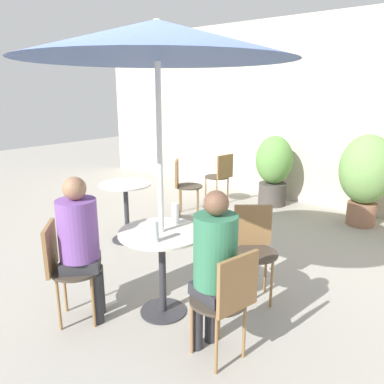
% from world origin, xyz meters
% --- Properties ---
extents(ground_plane, '(20.00, 20.00, 0.00)m').
position_xyz_m(ground_plane, '(0.00, 0.00, 0.00)').
color(ground_plane, '#9E998E').
extents(storefront_wall, '(10.00, 0.06, 3.00)m').
position_xyz_m(storefront_wall, '(0.00, 4.07, 1.50)').
color(storefront_wall, beige).
rests_on(storefront_wall, ground_plane).
extents(cafe_table_near, '(0.72, 0.72, 0.75)m').
position_xyz_m(cafe_table_near, '(0.07, 0.16, 0.56)').
color(cafe_table_near, '#2D2D33').
rests_on(cafe_table_near, ground_plane).
extents(cafe_table_far, '(0.64, 0.64, 0.75)m').
position_xyz_m(cafe_table_far, '(-1.40, 1.06, 0.54)').
color(cafe_table_far, '#2D2D33').
rests_on(cafe_table_far, ground_plane).
extents(bistro_chair_0, '(0.47, 0.47, 0.85)m').
position_xyz_m(bistro_chair_0, '(-0.47, -0.42, 0.52)').
color(bistro_chair_0, '#42382D').
rests_on(bistro_chair_0, ground_plane).
extents(bistro_chair_1, '(0.44, 0.42, 0.85)m').
position_xyz_m(bistro_chair_1, '(0.84, -0.02, 0.52)').
color(bistro_chair_1, '#42382D').
rests_on(bistro_chair_1, ground_plane).
extents(bistro_chair_2, '(0.47, 0.46, 0.85)m').
position_xyz_m(bistro_chair_2, '(-1.48, 2.27, 0.52)').
color(bistro_chair_2, '#42382D').
rests_on(bistro_chair_2, ground_plane).
extents(bistro_chair_3, '(0.43, 0.41, 0.85)m').
position_xyz_m(bistro_chair_3, '(-1.36, 3.10, 0.52)').
color(bistro_chair_3, '#42382D').
rests_on(bistro_chair_3, ground_plane).
extents(bistro_chair_5, '(0.46, 0.47, 0.85)m').
position_xyz_m(bistro_chair_5, '(0.52, 0.90, 0.52)').
color(bistro_chair_5, '#42382D').
rests_on(bistro_chair_5, ground_plane).
extents(seated_person_0, '(0.40, 0.40, 1.23)m').
position_xyz_m(seated_person_0, '(-0.37, -0.32, 0.74)').
color(seated_person_0, '#2D2D33').
rests_on(seated_person_0, ground_plane).
extents(seated_person_1, '(0.34, 0.32, 1.24)m').
position_xyz_m(seated_person_1, '(0.70, 0.01, 0.74)').
color(seated_person_1, '#2D2D33').
rests_on(seated_person_1, ground_plane).
extents(beer_glass_0, '(0.07, 0.07, 0.18)m').
position_xyz_m(beer_glass_0, '(0.03, 0.37, 0.84)').
color(beer_glass_0, silver).
rests_on(beer_glass_0, cafe_table_near).
extents(beer_glass_1, '(0.06, 0.06, 0.17)m').
position_xyz_m(beer_glass_1, '(0.18, -0.02, 0.83)').
color(beer_glass_1, silver).
rests_on(beer_glass_1, cafe_table_near).
extents(potted_plant_0, '(0.60, 0.60, 1.15)m').
position_xyz_m(potted_plant_0, '(-0.67, 3.63, 0.63)').
color(potted_plant_0, '#47423D').
rests_on(potted_plant_0, ground_plane).
extents(potted_plant_1, '(0.73, 0.73, 1.29)m').
position_xyz_m(potted_plant_1, '(0.77, 3.54, 0.75)').
color(potted_plant_1, '#93664C').
rests_on(potted_plant_1, ground_plane).
extents(umbrella, '(2.03, 2.03, 2.35)m').
position_xyz_m(umbrella, '(0.07, 0.16, 2.21)').
color(umbrella, silver).
rests_on(umbrella, ground_plane).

